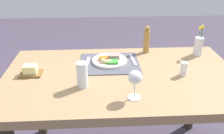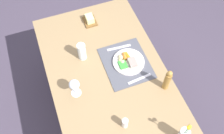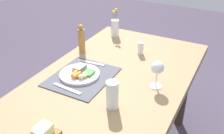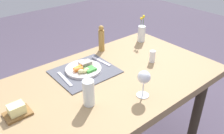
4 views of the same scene
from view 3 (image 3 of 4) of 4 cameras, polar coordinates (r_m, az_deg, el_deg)
name	(u,v)px [view 3 (image 3 of 4)]	position (r m, az deg, el deg)	size (l,w,h in m)	color
dining_table	(111,91)	(1.60, -0.15, -5.16)	(1.47, 0.85, 0.71)	#947751
placemat	(82,77)	(1.57, -6.49, -2.09)	(0.40, 0.33, 0.01)	#4D4E57
dinner_plate	(80,74)	(1.57, -6.96, -1.42)	(0.24, 0.24, 0.05)	white
fork	(91,63)	(1.70, -4.54, 0.94)	(0.02, 0.18, 0.01)	silver
knife	(67,89)	(1.47, -9.76, -4.65)	(0.02, 0.19, 0.01)	silver
wine_glass	(157,69)	(1.44, 9.82, -0.34)	(0.07, 0.07, 0.16)	white
water_tumbler	(112,96)	(1.29, 0.07, -6.41)	(0.06, 0.06, 0.15)	silver
butter_dish	(43,134)	(1.19, -14.75, -13.87)	(0.13, 0.10, 0.06)	brown
pepper_mill	(82,39)	(1.83, -6.62, 6.02)	(0.04, 0.04, 0.20)	#A87C38
salt_shaker	(141,48)	(1.82, 6.23, 4.07)	(0.04, 0.04, 0.09)	white
flower_vase	(115,27)	(2.09, 0.65, 8.63)	(0.06, 0.06, 0.23)	silver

